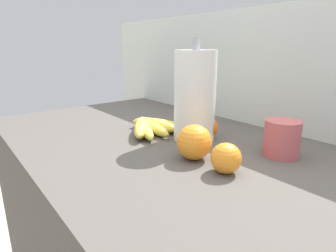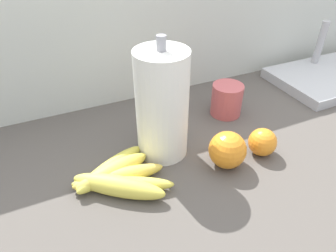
{
  "view_description": "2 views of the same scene",
  "coord_description": "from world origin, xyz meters",
  "px_view_note": "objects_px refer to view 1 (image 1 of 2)",
  "views": [
    {
      "loc": [
        0.28,
        -0.45,
        1.18
      ],
      "look_at": [
        -0.32,
        0.02,
        0.96
      ],
      "focal_mm": 30.04,
      "sensor_mm": 36.0,
      "label": 1
    },
    {
      "loc": [
        -0.49,
        -0.43,
        1.39
      ],
      "look_at": [
        -0.28,
        0.05,
        1.02
      ],
      "focal_mm": 32.22,
      "sensor_mm": 36.0,
      "label": 2
    }
  ],
  "objects_px": {
    "orange_back_right": "(226,158)",
    "orange_back_left": "(194,142)",
    "orange_far_right": "(206,128)",
    "mug": "(282,138)",
    "banana_bunch": "(150,126)",
    "paper_towel_roll": "(195,96)"
  },
  "relations": [
    {
      "from": "orange_back_right",
      "to": "mug",
      "type": "xyz_separation_m",
      "value": [
        0.02,
        0.18,
        0.01
      ]
    },
    {
      "from": "paper_towel_roll",
      "to": "orange_back_right",
      "type": "bearing_deg",
      "value": -26.96
    },
    {
      "from": "banana_bunch",
      "to": "paper_towel_roll",
      "type": "height_order",
      "value": "paper_towel_roll"
    },
    {
      "from": "mug",
      "to": "orange_back_left",
      "type": "bearing_deg",
      "value": -122.79
    },
    {
      "from": "banana_bunch",
      "to": "orange_far_right",
      "type": "bearing_deg",
      "value": 30.74
    },
    {
      "from": "banana_bunch",
      "to": "orange_far_right",
      "type": "xyz_separation_m",
      "value": [
        0.15,
        0.09,
        0.01
      ]
    },
    {
      "from": "orange_back_left",
      "to": "orange_far_right",
      "type": "relative_size",
      "value": 1.24
    },
    {
      "from": "orange_back_left",
      "to": "mug",
      "type": "xyz_separation_m",
      "value": [
        0.12,
        0.18,
        0.0
      ]
    },
    {
      "from": "orange_back_left",
      "to": "banana_bunch",
      "type": "bearing_deg",
      "value": 170.26
    },
    {
      "from": "orange_far_right",
      "to": "paper_towel_roll",
      "type": "bearing_deg",
      "value": -127.43
    },
    {
      "from": "banana_bunch",
      "to": "paper_towel_roll",
      "type": "xyz_separation_m",
      "value": [
        0.13,
        0.06,
        0.11
      ]
    },
    {
      "from": "banana_bunch",
      "to": "orange_far_right",
      "type": "relative_size",
      "value": 3.03
    },
    {
      "from": "paper_towel_roll",
      "to": "mug",
      "type": "relative_size",
      "value": 3.15
    },
    {
      "from": "orange_back_left",
      "to": "orange_far_right",
      "type": "xyz_separation_m",
      "value": [
        -0.09,
        0.13,
        -0.01
      ]
    },
    {
      "from": "orange_far_right",
      "to": "mug",
      "type": "xyz_separation_m",
      "value": [
        0.2,
        0.05,
        0.01
      ]
    },
    {
      "from": "orange_back_right",
      "to": "paper_towel_roll",
      "type": "distance_m",
      "value": 0.25
    },
    {
      "from": "orange_back_left",
      "to": "paper_towel_roll",
      "type": "relative_size",
      "value": 0.3
    },
    {
      "from": "orange_back_right",
      "to": "mug",
      "type": "height_order",
      "value": "mug"
    },
    {
      "from": "orange_back_right",
      "to": "banana_bunch",
      "type": "bearing_deg",
      "value": 172.87
    },
    {
      "from": "orange_back_right",
      "to": "orange_back_left",
      "type": "relative_size",
      "value": 0.78
    },
    {
      "from": "orange_back_right",
      "to": "orange_back_left",
      "type": "distance_m",
      "value": 0.1
    },
    {
      "from": "orange_far_right",
      "to": "mug",
      "type": "height_order",
      "value": "mug"
    }
  ]
}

